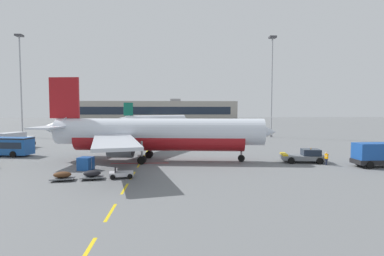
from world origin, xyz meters
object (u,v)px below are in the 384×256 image
(ground_power_truck, at_px, (15,140))
(apron_light_mast_near, at_px, (21,74))
(ground_crew_worker, at_px, (326,158))
(pushback_tug, at_px, (305,156))
(airliner_mid_left, at_px, (155,120))
(airliner_foreground, at_px, (155,134))
(baggage_train, at_px, (92,175))
(uld_cargo_container, at_px, (86,164))
(apron_light_mast_far, at_px, (272,75))
(catering_truck, at_px, (379,154))

(ground_power_truck, relative_size, apron_light_mast_near, 0.27)
(ground_crew_worker, bearing_deg, ground_power_truck, 158.38)
(pushback_tug, bearing_deg, airliner_mid_left, 107.95)
(airliner_foreground, bearing_deg, baggage_train, -118.21)
(airliner_mid_left, distance_m, ground_crew_worker, 85.66)
(airliner_mid_left, relative_size, apron_light_mast_near, 0.99)
(baggage_train, xyz_separation_m, ground_crew_worker, (29.44, 6.62, 0.49))
(airliner_mid_left, bearing_deg, airliner_foreground, -86.81)
(pushback_tug, height_order, apron_light_mast_near, apron_light_mast_near)
(ground_power_truck, height_order, ground_crew_worker, ground_power_truck)
(uld_cargo_container, bearing_deg, airliner_foreground, 36.86)
(baggage_train, bearing_deg, apron_light_mast_far, 53.52)
(airliner_foreground, height_order, uld_cargo_container, airliner_foreground)
(pushback_tug, relative_size, airliner_mid_left, 0.24)
(airliner_mid_left, bearing_deg, apron_light_mast_near, -132.74)
(pushback_tug, height_order, ground_crew_worker, pushback_tug)
(catering_truck, height_order, ground_power_truck, same)
(airliner_mid_left, distance_m, uld_cargo_container, 82.59)
(catering_truck, bearing_deg, baggage_train, -172.01)
(apron_light_mast_near, bearing_deg, ground_power_truck, -67.55)
(ground_crew_worker, bearing_deg, uld_cargo_container, -177.51)
(airliner_mid_left, height_order, apron_light_mast_far, apron_light_mast_far)
(ground_crew_worker, xyz_separation_m, apron_light_mast_far, (5.40, 40.50, 15.33))
(pushback_tug, distance_m, apron_light_mast_near, 74.41)
(airliner_mid_left, xyz_separation_m, baggage_train, (-1.89, -87.71, -2.64))
(ground_crew_worker, bearing_deg, apron_light_mast_far, 82.40)
(airliner_mid_left, height_order, catering_truck, airliner_mid_left)
(ground_power_truck, bearing_deg, baggage_train, -51.57)
(catering_truck, bearing_deg, airliner_foreground, 167.68)
(pushback_tug, height_order, apron_light_mast_far, apron_light_mast_far)
(uld_cargo_container, bearing_deg, pushback_tug, 7.10)
(airliner_foreground, relative_size, ground_crew_worker, 19.68)
(airliner_mid_left, xyz_separation_m, apron_light_mast_far, (32.95, -40.58, 13.18))
(baggage_train, distance_m, uld_cargo_container, 5.67)
(airliner_foreground, relative_size, baggage_train, 3.99)
(ground_power_truck, xyz_separation_m, baggage_train, (21.17, -26.68, -1.12))
(baggage_train, xyz_separation_m, apron_light_mast_far, (34.84, 47.12, 15.82))
(pushback_tug, xyz_separation_m, catering_truck, (8.26, -3.92, 0.74))
(catering_truck, distance_m, uld_cargo_container, 37.82)
(ground_power_truck, height_order, uld_cargo_container, ground_power_truck)
(catering_truck, relative_size, baggage_train, 0.81)
(uld_cargo_container, bearing_deg, ground_power_truck, 131.60)
(catering_truck, relative_size, ground_power_truck, 0.96)
(airliner_foreground, relative_size, pushback_tug, 5.47)
(ground_crew_worker, relative_size, uld_cargo_container, 0.90)
(ground_crew_worker, xyz_separation_m, uld_cargo_container, (-31.57, -1.37, -0.22))
(baggage_train, bearing_deg, apron_light_mast_near, 121.37)
(uld_cargo_container, bearing_deg, apron_light_mast_near, 122.32)
(ground_power_truck, relative_size, ground_crew_worker, 4.17)
(pushback_tug, bearing_deg, uld_cargo_container, -172.90)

